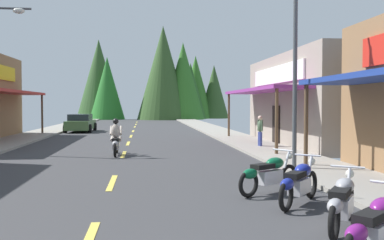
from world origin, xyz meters
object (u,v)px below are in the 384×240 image
at_px(parked_car_curbside, 81,123).
at_px(motorcycle_parked_right_2, 299,182).
at_px(motorcycle_parked_right_1, 342,201).
at_px(motorcycle_parked_right_3, 269,173).
at_px(streetlamp_right, 285,45).
at_px(rider_cruising_lead, 116,140).
at_px(pedestrian_browsing, 260,129).
at_px(motorcycle_parked_right_0, 377,227).

bearing_deg(parked_car_curbside, motorcycle_parked_right_2, -160.95).
bearing_deg(motorcycle_parked_right_1, motorcycle_parked_right_2, 37.67).
bearing_deg(motorcycle_parked_right_1, motorcycle_parked_right_3, 42.25).
bearing_deg(streetlamp_right, rider_cruising_lead, 138.38).
bearing_deg(pedestrian_browsing, motorcycle_parked_right_0, -106.02).
height_order(rider_cruising_lead, parked_car_curbside, rider_cruising_lead).
bearing_deg(streetlamp_right, motorcycle_parked_right_1, -99.83).
bearing_deg(motorcycle_parked_right_2, motorcycle_parked_right_1, -136.54).
bearing_deg(parked_car_curbside, pedestrian_browsing, -141.64).
relative_size(motorcycle_parked_right_0, motorcycle_parked_right_1, 0.94).
distance_m(motorcycle_parked_right_0, motorcycle_parked_right_1, 1.57).
distance_m(motorcycle_parked_right_1, pedestrian_browsing, 13.72).
distance_m(motorcycle_parked_right_0, motorcycle_parked_right_2, 3.39).
xyz_separation_m(motorcycle_parked_right_0, motorcycle_parked_right_1, (0.25, 1.55, 0.00)).
xyz_separation_m(motorcycle_parked_right_2, motorcycle_parked_right_3, (-0.30, 1.22, 0.00)).
xyz_separation_m(streetlamp_right, rider_cruising_lead, (-5.68, 5.05, -3.39)).
xyz_separation_m(rider_cruising_lead, parked_car_curbside, (-3.80, 16.19, 0.03)).
distance_m(streetlamp_right, pedestrian_browsing, 7.91).
relative_size(motorcycle_parked_right_0, rider_cruising_lead, 0.80).
distance_m(motorcycle_parked_right_1, rider_cruising_lead, 12.29).
height_order(motorcycle_parked_right_0, pedestrian_browsing, pedestrian_browsing).
bearing_deg(motorcycle_parked_right_2, streetlamp_right, 26.07).
bearing_deg(pedestrian_browsing, motorcycle_parked_right_3, -110.79).
bearing_deg(pedestrian_browsing, motorcycle_parked_right_2, -107.92).
height_order(streetlamp_right, pedestrian_browsing, streetlamp_right).
height_order(motorcycle_parked_right_2, parked_car_curbside, parked_car_curbside).
xyz_separation_m(streetlamp_right, motorcycle_parked_right_1, (-1.10, -6.35, -3.56)).
bearing_deg(motorcycle_parked_right_1, streetlamp_right, 25.17).
bearing_deg(motorcycle_parked_right_1, pedestrian_browsing, 25.42).
xyz_separation_m(motorcycle_parked_right_3, pedestrian_browsing, (2.67, 10.46, 0.44)).
relative_size(motorcycle_parked_right_0, motorcycle_parked_right_3, 0.93).
bearing_deg(rider_cruising_lead, motorcycle_parked_right_1, -158.78).
relative_size(streetlamp_right, pedestrian_browsing, 3.84).
relative_size(motorcycle_parked_right_2, parked_car_curbside, 0.39).
bearing_deg(motorcycle_parked_right_0, motorcycle_parked_right_1, 40.78).
bearing_deg(motorcycle_parked_right_0, motorcycle_parked_right_2, 47.25).
xyz_separation_m(motorcycle_parked_right_0, motorcycle_parked_right_3, (-0.14, 4.61, 0.00)).
distance_m(rider_cruising_lead, pedestrian_browsing, 7.19).
bearing_deg(motorcycle_parked_right_2, parked_car_curbside, 58.66).
distance_m(motorcycle_parked_right_2, parked_car_curbside, 27.05).
distance_m(motorcycle_parked_right_0, parked_car_curbside, 30.25).
distance_m(streetlamp_right, motorcycle_parked_right_0, 8.76).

